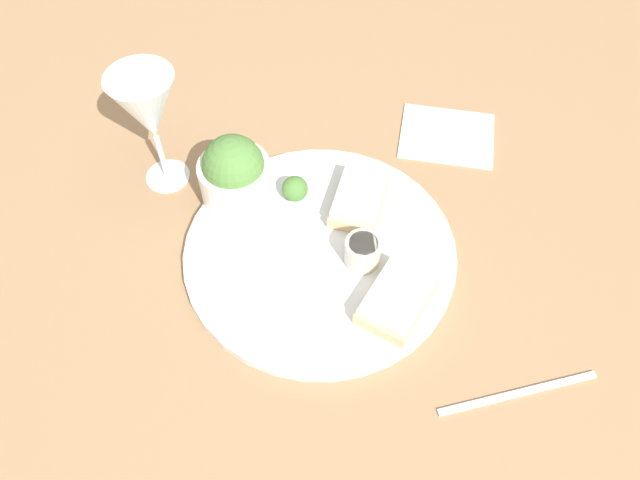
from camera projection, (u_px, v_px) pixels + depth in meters
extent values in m
plane|color=#93704C|center=(320.00, 255.00, 0.80)|extent=(4.00, 4.00, 0.00)
cylinder|color=silver|center=(320.00, 252.00, 0.79)|extent=(0.35, 0.35, 0.01)
cylinder|color=silver|center=(236.00, 180.00, 0.82)|extent=(0.09, 0.09, 0.06)
sphere|color=#4C7A38|center=(233.00, 165.00, 0.79)|extent=(0.08, 0.08, 0.08)
cylinder|color=beige|center=(362.00, 254.00, 0.76)|extent=(0.04, 0.04, 0.04)
cylinder|color=#D14C38|center=(363.00, 247.00, 0.75)|extent=(0.04, 0.04, 0.01)
cube|color=#D1B27F|center=(397.00, 301.00, 0.73)|extent=(0.11, 0.09, 0.02)
cube|color=beige|center=(398.00, 295.00, 0.72)|extent=(0.10, 0.08, 0.01)
cube|color=#D1B27F|center=(359.00, 201.00, 0.82)|extent=(0.10, 0.07, 0.02)
cube|color=beige|center=(359.00, 195.00, 0.81)|extent=(0.09, 0.06, 0.01)
cylinder|color=silver|center=(168.00, 176.00, 0.87)|extent=(0.06, 0.06, 0.01)
cylinder|color=silver|center=(162.00, 156.00, 0.84)|extent=(0.01, 0.01, 0.07)
cone|color=silver|center=(148.00, 109.00, 0.77)|extent=(0.09, 0.09, 0.10)
sphere|color=#477533|center=(295.00, 189.00, 0.82)|extent=(0.03, 0.03, 0.03)
cube|color=white|center=(447.00, 135.00, 0.92)|extent=(0.13, 0.15, 0.01)
cube|color=silver|center=(518.00, 393.00, 0.69)|extent=(0.11, 0.16, 0.01)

